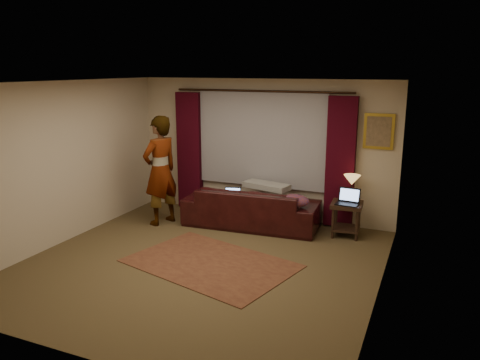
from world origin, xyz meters
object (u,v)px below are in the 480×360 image
at_px(end_table, 346,219).
at_px(tiffany_lamp, 351,188).
at_px(person, 160,171).
at_px(laptop_sofa, 232,195).
at_px(laptop_table, 347,197).
at_px(sofa, 252,200).

distance_m(end_table, tiffany_lamp, 0.54).
bearing_deg(person, tiffany_lamp, 121.95).
height_order(laptop_sofa, person, person).
xyz_separation_m(laptop_table, person, (-3.26, -0.54, 0.27)).
bearing_deg(laptop_sofa, end_table, -7.91).
bearing_deg(laptop_table, laptop_sofa, -168.88).
bearing_deg(laptop_sofa, tiffany_lamp, -4.04).
height_order(laptop_table, person, person).
bearing_deg(sofa, person, 13.99).
relative_size(laptop_sofa, laptop_table, 0.82).
relative_size(tiffany_lamp, laptop_table, 1.16).
bearing_deg(sofa, end_table, -179.26).
relative_size(laptop_sofa, tiffany_lamp, 0.71).
bearing_deg(laptop_table, tiffany_lamp, 91.08).
bearing_deg(tiffany_lamp, person, -166.33).
relative_size(laptop_table, person, 0.20).
distance_m(tiffany_lamp, person, 3.37).
xyz_separation_m(tiffany_lamp, laptop_table, (-0.02, -0.25, -0.10)).
bearing_deg(person, laptop_table, 117.74).
xyz_separation_m(sofa, person, (-1.57, -0.51, 0.50)).
bearing_deg(tiffany_lamp, laptop_table, -93.75).
xyz_separation_m(end_table, tiffany_lamp, (0.03, 0.15, 0.52)).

